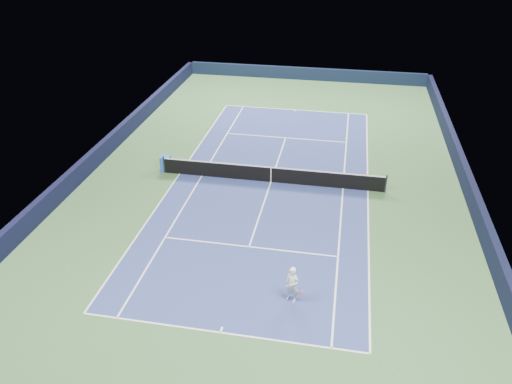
# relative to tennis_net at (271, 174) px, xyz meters

# --- Properties ---
(ground) EXTENTS (40.00, 40.00, 0.00)m
(ground) POSITION_rel_tennis_net_xyz_m (0.00, 0.00, -0.50)
(ground) COLOR #335930
(ground) RESTS_ON ground
(wall_far) EXTENTS (22.00, 0.35, 1.10)m
(wall_far) POSITION_rel_tennis_net_xyz_m (0.00, 19.82, 0.05)
(wall_far) COLOR black
(wall_far) RESTS_ON ground
(wall_right) EXTENTS (0.35, 40.00, 1.10)m
(wall_right) POSITION_rel_tennis_net_xyz_m (10.82, 0.00, 0.05)
(wall_right) COLOR black
(wall_right) RESTS_ON ground
(wall_left) EXTENTS (0.35, 40.00, 1.10)m
(wall_left) POSITION_rel_tennis_net_xyz_m (-10.82, 0.00, 0.05)
(wall_left) COLOR black
(wall_left) RESTS_ON ground
(court_surface) EXTENTS (10.97, 23.77, 0.01)m
(court_surface) POSITION_rel_tennis_net_xyz_m (0.00, 0.00, -0.50)
(court_surface) COLOR navy
(court_surface) RESTS_ON ground
(baseline_far) EXTENTS (10.97, 0.08, 0.00)m
(baseline_far) POSITION_rel_tennis_net_xyz_m (0.00, 11.88, -0.50)
(baseline_far) COLOR white
(baseline_far) RESTS_ON ground
(baseline_near) EXTENTS (10.97, 0.08, 0.00)m
(baseline_near) POSITION_rel_tennis_net_xyz_m (0.00, -11.88, -0.50)
(baseline_near) COLOR white
(baseline_near) RESTS_ON ground
(sideline_doubles_right) EXTENTS (0.08, 23.77, 0.00)m
(sideline_doubles_right) POSITION_rel_tennis_net_xyz_m (5.49, 0.00, -0.50)
(sideline_doubles_right) COLOR white
(sideline_doubles_right) RESTS_ON ground
(sideline_doubles_left) EXTENTS (0.08, 23.77, 0.00)m
(sideline_doubles_left) POSITION_rel_tennis_net_xyz_m (-5.49, 0.00, -0.50)
(sideline_doubles_left) COLOR white
(sideline_doubles_left) RESTS_ON ground
(sideline_singles_right) EXTENTS (0.08, 23.77, 0.00)m
(sideline_singles_right) POSITION_rel_tennis_net_xyz_m (4.12, 0.00, -0.50)
(sideline_singles_right) COLOR white
(sideline_singles_right) RESTS_ON ground
(sideline_singles_left) EXTENTS (0.08, 23.77, 0.00)m
(sideline_singles_left) POSITION_rel_tennis_net_xyz_m (-4.12, 0.00, -0.50)
(sideline_singles_left) COLOR white
(sideline_singles_left) RESTS_ON ground
(service_line_far) EXTENTS (8.23, 0.08, 0.00)m
(service_line_far) POSITION_rel_tennis_net_xyz_m (0.00, 6.40, -0.50)
(service_line_far) COLOR white
(service_line_far) RESTS_ON ground
(service_line_near) EXTENTS (8.23, 0.08, 0.00)m
(service_line_near) POSITION_rel_tennis_net_xyz_m (0.00, -6.40, -0.50)
(service_line_near) COLOR white
(service_line_near) RESTS_ON ground
(center_service_line) EXTENTS (0.08, 12.80, 0.00)m
(center_service_line) POSITION_rel_tennis_net_xyz_m (0.00, 0.00, -0.50)
(center_service_line) COLOR white
(center_service_line) RESTS_ON ground
(center_mark_far) EXTENTS (0.08, 0.30, 0.00)m
(center_mark_far) POSITION_rel_tennis_net_xyz_m (0.00, 11.73, -0.50)
(center_mark_far) COLOR white
(center_mark_far) RESTS_ON ground
(center_mark_near) EXTENTS (0.08, 0.30, 0.00)m
(center_mark_near) POSITION_rel_tennis_net_xyz_m (0.00, -11.73, -0.50)
(center_mark_near) COLOR white
(center_mark_near) RESTS_ON ground
(tennis_net) EXTENTS (12.90, 0.10, 1.07)m
(tennis_net) POSITION_rel_tennis_net_xyz_m (0.00, 0.00, 0.00)
(tennis_net) COLOR black
(tennis_net) RESTS_ON ground
(sponsor_cube) EXTENTS (0.65, 0.59, 0.95)m
(sponsor_cube) POSITION_rel_tennis_net_xyz_m (-6.40, 0.26, -0.03)
(sponsor_cube) COLOR blue
(sponsor_cube) RESTS_ON ground
(tennis_player) EXTENTS (0.81, 1.33, 1.63)m
(tennis_player) POSITION_rel_tennis_net_xyz_m (2.39, -9.65, 0.30)
(tennis_player) COLOR white
(tennis_player) RESTS_ON ground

